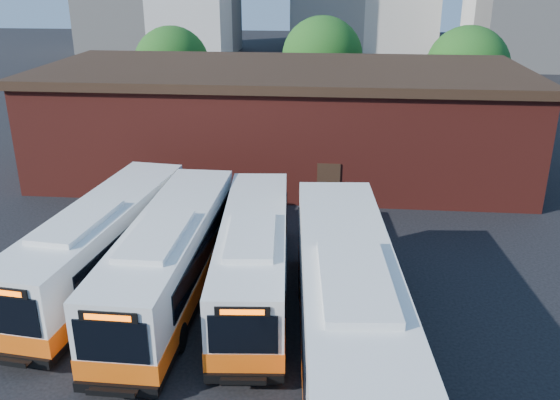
# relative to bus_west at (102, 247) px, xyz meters

# --- Properties ---
(ground) EXTENTS (220.00, 220.00, 0.00)m
(ground) POSITION_rel_bus_west_xyz_m (5.79, -5.10, -1.52)
(ground) COLOR black
(bus_west) EXTENTS (3.84, 12.43, 3.34)m
(bus_west) POSITION_rel_bus_west_xyz_m (0.00, 0.00, 0.00)
(bus_west) COLOR white
(bus_west) RESTS_ON ground
(bus_midwest) EXTENTS (2.74, 12.44, 3.38)m
(bus_midwest) POSITION_rel_bus_west_xyz_m (3.07, -0.96, 0.02)
(bus_midwest) COLOR white
(bus_midwest) RESTS_ON ground
(bus_mideast) EXTENTS (3.34, 11.88, 3.20)m
(bus_mideast) POSITION_rel_bus_west_xyz_m (6.14, -0.43, -0.06)
(bus_mideast) COLOR white
(bus_mideast) RESTS_ON ground
(bus_east) EXTENTS (3.96, 14.18, 3.82)m
(bus_east) POSITION_rel_bus_west_xyz_m (9.62, -4.04, 0.22)
(bus_east) COLOR white
(bus_east) RESTS_ON ground
(depot_building) EXTENTS (28.60, 12.60, 6.40)m
(depot_building) POSITION_rel_bus_west_xyz_m (5.79, 14.90, 1.74)
(depot_building) COLOR maroon
(depot_building) RESTS_ON ground
(tree_west) EXTENTS (6.00, 6.00, 7.65)m
(tree_west) POSITION_rel_bus_west_xyz_m (-4.21, 26.90, 3.13)
(tree_west) COLOR #382314
(tree_west) RESTS_ON ground
(tree_mid) EXTENTS (6.56, 6.56, 8.36)m
(tree_mid) POSITION_rel_bus_west_xyz_m (7.79, 28.90, 3.56)
(tree_mid) COLOR #382314
(tree_mid) RESTS_ON ground
(tree_east) EXTENTS (6.24, 6.24, 7.96)m
(tree_east) POSITION_rel_bus_west_xyz_m (18.79, 25.90, 3.31)
(tree_east) COLOR #382314
(tree_east) RESTS_ON ground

